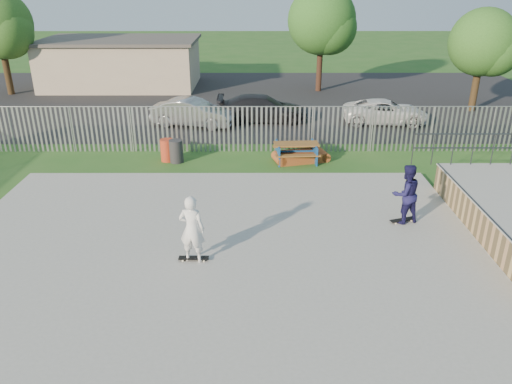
{
  "coord_description": "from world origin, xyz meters",
  "views": [
    {
      "loc": [
        1.14,
        -11.82,
        7.14
      ],
      "look_at": [
        1.16,
        2.0,
        1.1
      ],
      "focal_mm": 35.0,
      "sensor_mm": 36.0,
      "label": 1
    }
  ],
  "objects_px": {
    "trash_bin_red": "(167,150)",
    "car_silver": "(193,113)",
    "skater_white": "(192,229)",
    "car_dark": "(262,108)",
    "trash_bin_grey": "(176,151)",
    "car_white": "(386,112)",
    "picnic_table": "(296,152)",
    "tree_right": "(483,43)",
    "funbox": "(301,157)",
    "skater_navy": "(406,194)",
    "tree_mid": "(322,20)"
  },
  "relations": [
    {
      "from": "trash_bin_grey",
      "to": "tree_mid",
      "type": "relative_size",
      "value": 0.14
    },
    {
      "from": "skater_white",
      "to": "trash_bin_grey",
      "type": "bearing_deg",
      "value": -67.41
    },
    {
      "from": "car_dark",
      "to": "skater_navy",
      "type": "distance_m",
      "value": 12.66
    },
    {
      "from": "skater_white",
      "to": "car_dark",
      "type": "bearing_deg",
      "value": -86.88
    },
    {
      "from": "car_white",
      "to": "skater_navy",
      "type": "relative_size",
      "value": 2.34
    },
    {
      "from": "car_dark",
      "to": "funbox",
      "type": "bearing_deg",
      "value": -166.73
    },
    {
      "from": "trash_bin_red",
      "to": "skater_navy",
      "type": "relative_size",
      "value": 0.49
    },
    {
      "from": "funbox",
      "to": "car_white",
      "type": "distance_m",
      "value": 7.51
    },
    {
      "from": "car_dark",
      "to": "trash_bin_red",
      "type": "bearing_deg",
      "value": 145.57
    },
    {
      "from": "trash_bin_red",
      "to": "car_dark",
      "type": "bearing_deg",
      "value": 56.28
    },
    {
      "from": "car_silver",
      "to": "skater_navy",
      "type": "bearing_deg",
      "value": -132.55
    },
    {
      "from": "car_dark",
      "to": "trash_bin_grey",
      "type": "bearing_deg",
      "value": 148.93
    },
    {
      "from": "skater_navy",
      "to": "skater_white",
      "type": "distance_m",
      "value": 6.57
    },
    {
      "from": "tree_mid",
      "to": "trash_bin_grey",
      "type": "bearing_deg",
      "value": -118.47
    },
    {
      "from": "trash_bin_red",
      "to": "skater_navy",
      "type": "bearing_deg",
      "value": -35.89
    },
    {
      "from": "picnic_table",
      "to": "skater_white",
      "type": "bearing_deg",
      "value": -115.41
    },
    {
      "from": "car_silver",
      "to": "trash_bin_red",
      "type": "bearing_deg",
      "value": -172.71
    },
    {
      "from": "car_dark",
      "to": "car_silver",
      "type": "bearing_deg",
      "value": 103.39
    },
    {
      "from": "funbox",
      "to": "trash_bin_red",
      "type": "bearing_deg",
      "value": 164.63
    },
    {
      "from": "picnic_table",
      "to": "car_white",
      "type": "height_order",
      "value": "car_white"
    },
    {
      "from": "car_dark",
      "to": "skater_navy",
      "type": "bearing_deg",
      "value": -161.56
    },
    {
      "from": "funbox",
      "to": "trash_bin_grey",
      "type": "height_order",
      "value": "trash_bin_grey"
    },
    {
      "from": "car_white",
      "to": "trash_bin_grey",
      "type": "bearing_deg",
      "value": 124.58
    },
    {
      "from": "picnic_table",
      "to": "trash_bin_grey",
      "type": "bearing_deg",
      "value": 178.34
    },
    {
      "from": "trash_bin_red",
      "to": "car_silver",
      "type": "xyz_separation_m",
      "value": [
        0.48,
        5.14,
        0.25
      ]
    },
    {
      "from": "funbox",
      "to": "skater_navy",
      "type": "xyz_separation_m",
      "value": [
        2.64,
        -5.87,
        0.89
      ]
    },
    {
      "from": "tree_mid",
      "to": "skater_white",
      "type": "bearing_deg",
      "value": -105.07
    },
    {
      "from": "car_white",
      "to": "tree_right",
      "type": "bearing_deg",
      "value": -60.3
    },
    {
      "from": "funbox",
      "to": "tree_mid",
      "type": "bearing_deg",
      "value": 65.54
    },
    {
      "from": "trash_bin_red",
      "to": "car_white",
      "type": "height_order",
      "value": "car_white"
    },
    {
      "from": "trash_bin_grey",
      "to": "car_white",
      "type": "xyz_separation_m",
      "value": [
        10.01,
        5.82,
        0.16
      ]
    },
    {
      "from": "tree_right",
      "to": "skater_white",
      "type": "xyz_separation_m",
      "value": [
        -13.98,
        -16.46,
        -2.68
      ]
    },
    {
      "from": "picnic_table",
      "to": "tree_mid",
      "type": "xyz_separation_m",
      "value": [
        2.52,
        13.65,
        4.09
      ]
    },
    {
      "from": "funbox",
      "to": "car_silver",
      "type": "height_order",
      "value": "car_silver"
    },
    {
      "from": "tree_right",
      "to": "skater_white",
      "type": "relative_size",
      "value": 3.0
    },
    {
      "from": "car_white",
      "to": "tree_mid",
      "type": "xyz_separation_m",
      "value": [
        -2.54,
        7.95,
        3.85
      ]
    },
    {
      "from": "car_silver",
      "to": "skater_white",
      "type": "height_order",
      "value": "skater_white"
    },
    {
      "from": "skater_white",
      "to": "tree_right",
      "type": "bearing_deg",
      "value": -119.12
    },
    {
      "from": "trash_bin_grey",
      "to": "tree_right",
      "type": "relative_size",
      "value": 0.17
    },
    {
      "from": "trash_bin_red",
      "to": "trash_bin_grey",
      "type": "relative_size",
      "value": 0.98
    },
    {
      "from": "trash_bin_grey",
      "to": "skater_white",
      "type": "height_order",
      "value": "skater_white"
    },
    {
      "from": "car_silver",
      "to": "car_white",
      "type": "xyz_separation_m",
      "value": [
        9.93,
        0.51,
        -0.09
      ]
    },
    {
      "from": "tree_mid",
      "to": "skater_navy",
      "type": "distance_m",
      "value": 19.82
    },
    {
      "from": "picnic_table",
      "to": "car_silver",
      "type": "distance_m",
      "value": 7.12
    },
    {
      "from": "trash_bin_grey",
      "to": "car_white",
      "type": "relative_size",
      "value": 0.22
    },
    {
      "from": "trash_bin_red",
      "to": "skater_navy",
      "type": "xyz_separation_m",
      "value": [
        8.18,
        -5.92,
        0.62
      ]
    },
    {
      "from": "car_white",
      "to": "tree_right",
      "type": "xyz_separation_m",
      "value": [
        5.58,
        2.64,
        3.14
      ]
    },
    {
      "from": "funbox",
      "to": "tree_right",
      "type": "xyz_separation_m",
      "value": [
        10.44,
        8.35,
        3.57
      ]
    },
    {
      "from": "car_silver",
      "to": "car_white",
      "type": "relative_size",
      "value": 0.96
    },
    {
      "from": "trash_bin_grey",
      "to": "car_silver",
      "type": "xyz_separation_m",
      "value": [
        0.08,
        5.31,
        0.24
      ]
    }
  ]
}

